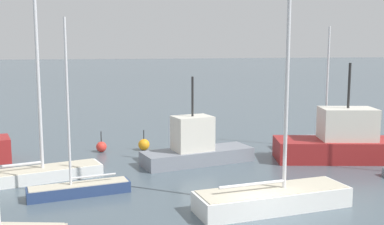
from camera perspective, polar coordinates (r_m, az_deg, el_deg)
The scene contains 9 objects.
ground_plane at distance 19.33m, azimuth 9.62°, elevation -13.57°, with size 600.00×600.00×0.00m, color #4C5B66.
sailboat_0 at distance 20.75m, azimuth 10.16°, elevation -10.14°, with size 7.14×2.48×13.82m.
sailboat_1 at distance 25.92m, azimuth -19.57°, elevation -6.68°, with size 7.64×3.24×14.51m.
sailboat_2 at distance 33.75m, azimuth 15.63°, elevation -3.60°, with size 6.24×2.67×8.62m.
sailboat_3 at distance 22.93m, azimuth -14.05°, elevation -9.04°, with size 4.97×1.65×8.53m.
fishing_boat_0 at distance 30.38m, azimuth 18.38°, elevation -3.49°, with size 8.59×5.10×6.21m.
fishing_boat_1 at distance 28.14m, azimuth 0.46°, elevation -4.41°, with size 7.21×3.29×5.41m.
channel_buoy_1 at distance 31.94m, azimuth -11.35°, elevation -4.25°, with size 0.72×0.72×1.44m.
channel_buoy_2 at distance 32.03m, azimuth -6.08°, elevation -4.03°, with size 0.79×0.79×1.44m.
Camera 1 is at (-7.86, -16.17, 7.09)m, focal length 42.34 mm.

